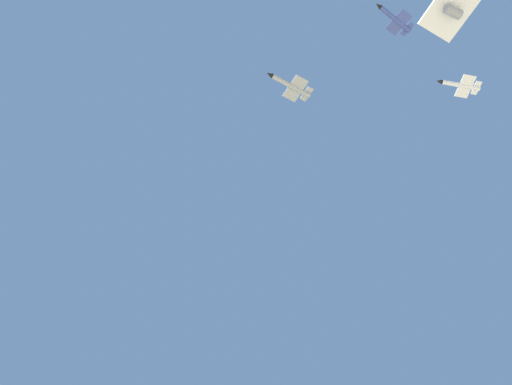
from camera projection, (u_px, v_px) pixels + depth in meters
name	position (u px, v px, depth m)	size (l,w,h in m)	color
chase_jet_lead	(291.00, 86.00, 165.65)	(15.05, 9.10, 4.00)	#999EA3
chase_jet_right_wing	(461.00, 85.00, 181.57)	(13.28, 12.34, 4.00)	silver
chase_jet_high_escort	(395.00, 19.00, 178.60)	(15.29, 8.90, 4.00)	#38478C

